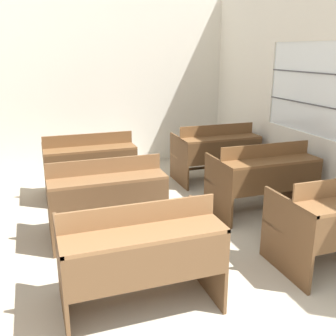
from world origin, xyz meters
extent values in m
cube|color=white|center=(0.00, 5.66, 1.48)|extent=(5.97, 0.06, 2.96)
cube|color=white|center=(2.96, 2.81, 0.46)|extent=(0.06, 5.63, 0.93)
cube|color=white|center=(2.96, 4.76, 1.50)|extent=(0.06, 1.73, 1.14)
cube|color=white|center=(2.96, 3.08, 1.50)|extent=(0.02, 1.63, 1.14)
cube|color=#4C4C51|center=(2.94, 3.08, 1.31)|extent=(0.02, 1.63, 0.02)
cube|color=#4C4C51|center=(2.94, 3.08, 1.70)|extent=(0.02, 1.63, 0.02)
cube|color=brown|center=(-0.33, 1.57, 0.36)|extent=(0.03, 0.75, 0.72)
cube|color=brown|center=(0.85, 1.57, 0.36)|extent=(0.03, 0.75, 0.72)
cube|color=brown|center=(0.26, 1.35, 0.71)|extent=(1.20, 0.32, 0.03)
cube|color=brown|center=(0.26, 1.20, 0.53)|extent=(1.15, 0.02, 0.33)
cube|color=brown|center=(0.26, 1.51, 0.81)|extent=(1.20, 0.02, 0.16)
cube|color=brown|center=(0.26, 1.77, 0.39)|extent=(1.20, 0.34, 0.03)
cube|color=brown|center=(0.26, 1.77, 0.14)|extent=(1.15, 0.04, 0.04)
cube|color=brown|center=(1.62, 1.55, 0.36)|extent=(0.03, 0.75, 0.72)
cube|color=brown|center=(2.21, 1.76, 0.39)|extent=(1.20, 0.34, 0.03)
cube|color=brown|center=(2.21, 1.76, 0.14)|extent=(1.15, 0.04, 0.04)
cube|color=brown|center=(-0.34, 2.89, 0.36)|extent=(0.03, 0.75, 0.72)
cube|color=brown|center=(0.84, 2.89, 0.36)|extent=(0.03, 0.75, 0.72)
cube|color=brown|center=(0.25, 2.68, 0.71)|extent=(1.20, 0.32, 0.03)
cube|color=brown|center=(0.25, 2.52, 0.53)|extent=(1.15, 0.02, 0.33)
cube|color=brown|center=(0.25, 2.83, 0.81)|extent=(1.20, 0.02, 0.16)
cube|color=brown|center=(0.25, 3.09, 0.39)|extent=(1.20, 0.34, 0.03)
cube|color=brown|center=(0.25, 3.09, 0.14)|extent=(1.15, 0.04, 0.04)
cube|color=#54381F|center=(1.62, 2.91, 0.36)|extent=(0.03, 0.75, 0.72)
cube|color=#54381F|center=(2.79, 2.91, 0.36)|extent=(0.03, 0.75, 0.72)
cube|color=brown|center=(2.20, 2.69, 0.71)|extent=(1.20, 0.32, 0.03)
cube|color=#54381F|center=(2.20, 2.54, 0.53)|extent=(1.15, 0.02, 0.33)
cube|color=brown|center=(2.20, 2.85, 0.81)|extent=(1.20, 0.02, 0.16)
cube|color=brown|center=(2.20, 3.11, 0.39)|extent=(1.20, 0.34, 0.03)
cube|color=#54381F|center=(2.20, 3.11, 0.14)|extent=(1.15, 0.04, 0.04)
cube|color=brown|center=(-0.32, 4.21, 0.36)|extent=(0.03, 0.75, 0.72)
cube|color=brown|center=(0.86, 4.21, 0.36)|extent=(0.03, 0.75, 0.72)
cube|color=brown|center=(0.27, 4.00, 0.71)|extent=(1.20, 0.32, 0.03)
cube|color=brown|center=(0.27, 3.85, 0.53)|extent=(1.15, 0.02, 0.33)
cube|color=brown|center=(0.27, 4.15, 0.81)|extent=(1.20, 0.02, 0.16)
cube|color=brown|center=(0.27, 4.41, 0.39)|extent=(1.20, 0.34, 0.03)
cube|color=brown|center=(0.27, 4.41, 0.14)|extent=(1.15, 0.04, 0.04)
cube|color=brown|center=(1.62, 4.24, 0.36)|extent=(0.03, 0.75, 0.72)
cube|color=brown|center=(2.80, 4.24, 0.36)|extent=(0.03, 0.75, 0.72)
cube|color=brown|center=(2.21, 4.03, 0.71)|extent=(1.20, 0.32, 0.03)
cube|color=brown|center=(2.21, 3.88, 0.53)|extent=(1.15, 0.02, 0.33)
cube|color=brown|center=(2.21, 4.18, 0.81)|extent=(1.20, 0.02, 0.16)
cube|color=brown|center=(2.21, 4.44, 0.39)|extent=(1.20, 0.34, 0.03)
cube|color=brown|center=(2.21, 4.44, 0.14)|extent=(1.15, 0.04, 0.04)
camera|label=1|loc=(-0.42, -1.11, 1.97)|focal=42.00mm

